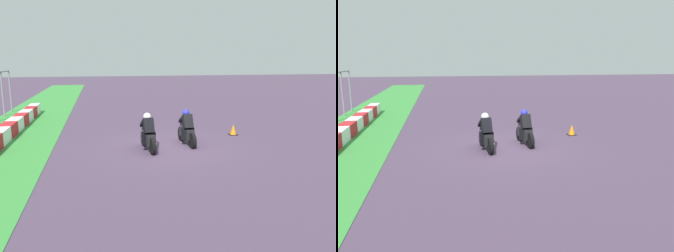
# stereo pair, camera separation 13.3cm
# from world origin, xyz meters

# --- Properties ---
(ground_plane) EXTENTS (120.00, 120.00, 0.00)m
(ground_plane) POSITION_xyz_m (0.00, 0.00, 0.00)
(ground_plane) COLOR #4A384F
(rider_lane_a) EXTENTS (2.04, 0.56, 1.51)m
(rider_lane_a) POSITION_xyz_m (0.35, -0.87, 0.62)
(rider_lane_a) COLOR black
(rider_lane_a) RESTS_ON ground_plane
(rider_lane_b) EXTENTS (2.04, 0.57, 1.51)m
(rider_lane_b) POSITION_xyz_m (-0.23, 0.90, 0.62)
(rider_lane_b) COLOR black
(rider_lane_b) RESTS_ON ground_plane
(traffic_cone) EXTENTS (0.40, 0.40, 0.51)m
(traffic_cone) POSITION_xyz_m (1.67, -3.56, 0.24)
(traffic_cone) COLOR black
(traffic_cone) RESTS_ON ground_plane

